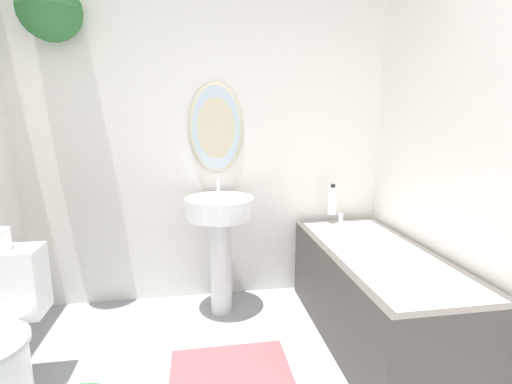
# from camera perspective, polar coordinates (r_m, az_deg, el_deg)

# --- Properties ---
(wall_back) EXTENTS (2.74, 0.38, 2.40)m
(wall_back) POSITION_cam_1_polar(r_m,az_deg,el_deg) (2.73, -9.80, 9.95)
(wall_back) COLOR silver
(wall_back) RESTS_ON ground_plane
(wall_right) EXTENTS (0.06, 2.34, 2.40)m
(wall_right) POSITION_cam_1_polar(r_m,az_deg,el_deg) (2.16, 32.53, 5.34)
(wall_right) COLOR silver
(wall_right) RESTS_ON ground_plane
(pedestal_sink) EXTENTS (0.46, 0.46, 0.93)m
(pedestal_sink) POSITION_cam_1_polar(r_m,az_deg,el_deg) (2.56, -5.53, -5.58)
(pedestal_sink) COLOR white
(pedestal_sink) RESTS_ON ground_plane
(bathtub) EXTENTS (0.64, 1.43, 0.65)m
(bathtub) POSITION_cam_1_polar(r_m,az_deg,el_deg) (2.47, 18.07, -14.73)
(bathtub) COLOR #4C4742
(bathtub) RESTS_ON ground_plane
(shampoo_bottle) EXTENTS (0.06, 0.06, 0.23)m
(shampoo_bottle) POSITION_cam_1_polar(r_m,az_deg,el_deg) (2.84, 11.68, -1.22)
(shampoo_bottle) COLOR white
(shampoo_bottle) RESTS_ON bathtub
(bath_mat) EXTENTS (0.65, 0.43, 0.02)m
(bath_mat) POSITION_cam_1_polar(r_m,az_deg,el_deg) (2.24, -3.97, -25.70)
(bath_mat) COLOR #934C51
(bath_mat) RESTS_ON ground_plane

